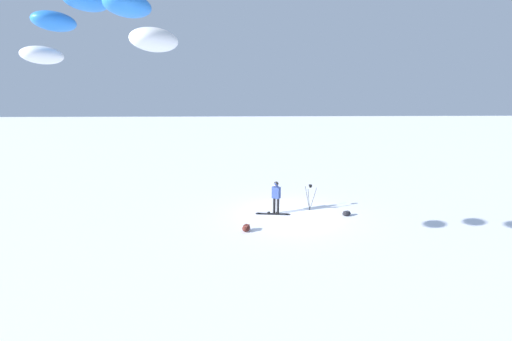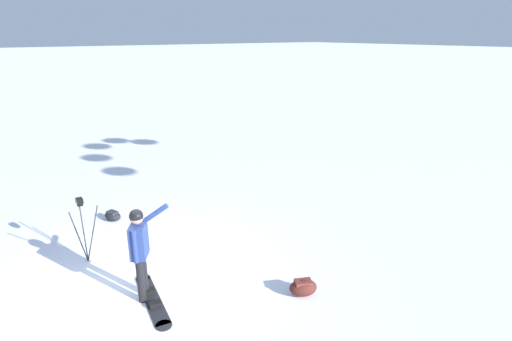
{
  "view_description": "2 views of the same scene",
  "coord_description": "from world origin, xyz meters",
  "px_view_note": "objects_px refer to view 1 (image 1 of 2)",
  "views": [
    {
      "loc": [
        16.29,
        -2.94,
        5.62
      ],
      "look_at": [
        2.92,
        -1.95,
        2.95
      ],
      "focal_mm": 23.09,
      "sensor_mm": 36.0,
      "label": 1
    },
    {
      "loc": [
        -2.32,
        -7.01,
        4.58
      ],
      "look_at": [
        1.99,
        -1.21,
        2.16
      ],
      "focal_mm": 28.95,
      "sensor_mm": 36.0,
      "label": 2
    }
  ],
  "objects_px": {
    "traction_kite": "(89,25)",
    "snowboard": "(273,214)",
    "gear_bag_large": "(347,213)",
    "gear_bag_small": "(246,228)",
    "snowboarder": "(276,194)",
    "camera_tripod": "(310,192)"
  },
  "relations": [
    {
      "from": "gear_bag_large",
      "to": "traction_kite",
      "type": "bearing_deg",
      "value": -49.64
    },
    {
      "from": "traction_kite",
      "to": "gear_bag_large",
      "type": "height_order",
      "value": "traction_kite"
    },
    {
      "from": "snowboard",
      "to": "gear_bag_small",
      "type": "height_order",
      "value": "gear_bag_small"
    },
    {
      "from": "snowboard",
      "to": "snowboarder",
      "type": "bearing_deg",
      "value": 114.41
    },
    {
      "from": "gear_bag_small",
      "to": "snowboard",
      "type": "bearing_deg",
      "value": 146.67
    },
    {
      "from": "snowboard",
      "to": "gear_bag_large",
      "type": "bearing_deg",
      "value": 81.74
    },
    {
      "from": "gear_bag_large",
      "to": "gear_bag_small",
      "type": "xyz_separation_m",
      "value": [
        1.74,
        -5.26,
        0.03
      ]
    },
    {
      "from": "gear_bag_small",
      "to": "snowboarder",
      "type": "bearing_deg",
      "value": 144.74
    },
    {
      "from": "gear_bag_large",
      "to": "camera_tripod",
      "type": "xyz_separation_m",
      "value": [
        -1.08,
        -1.68,
        0.89
      ]
    },
    {
      "from": "snowboarder",
      "to": "camera_tripod",
      "type": "bearing_deg",
      "value": 103.58
    },
    {
      "from": "snowboarder",
      "to": "traction_kite",
      "type": "distance_m",
      "value": 11.75
    },
    {
      "from": "gear_bag_large",
      "to": "gear_bag_small",
      "type": "bearing_deg",
      "value": -71.7
    },
    {
      "from": "camera_tripod",
      "to": "gear_bag_large",
      "type": "bearing_deg",
      "value": 57.18
    },
    {
      "from": "traction_kite",
      "to": "gear_bag_large",
      "type": "distance_m",
      "value": 13.89
    },
    {
      "from": "camera_tripod",
      "to": "gear_bag_small",
      "type": "bearing_deg",
      "value": -51.76
    },
    {
      "from": "traction_kite",
      "to": "snowboard",
      "type": "bearing_deg",
      "value": 147.33
    },
    {
      "from": "snowboarder",
      "to": "gear_bag_small",
      "type": "height_order",
      "value": "snowboarder"
    },
    {
      "from": "snowboard",
      "to": "camera_tripod",
      "type": "relative_size",
      "value": 1.26
    },
    {
      "from": "snowboarder",
      "to": "gear_bag_large",
      "type": "relative_size",
      "value": 3.17
    },
    {
      "from": "traction_kite",
      "to": "snowboarder",
      "type": "bearing_deg",
      "value": 146.76
    },
    {
      "from": "traction_kite",
      "to": "gear_bag_small",
      "type": "height_order",
      "value": "traction_kite"
    },
    {
      "from": "snowboard",
      "to": "gear_bag_small",
      "type": "relative_size",
      "value": 2.96
    }
  ]
}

